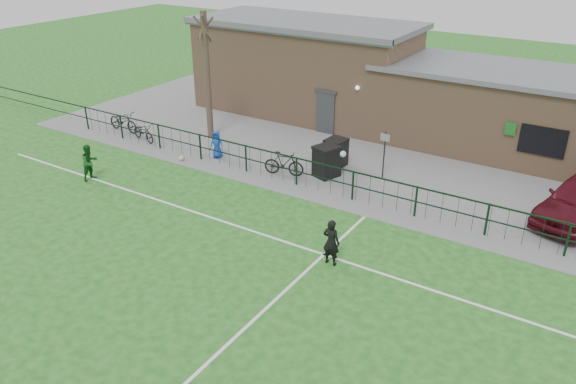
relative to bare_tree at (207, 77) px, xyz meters
The scene contains 18 objects.
ground 13.54m from the bare_tree, 52.70° to the right, with size 90.00×90.00×0.00m, color #1D591A.
paving_strip 9.05m from the bare_tree, 20.56° to the left, with size 34.00×13.00×0.02m, color slate.
pitch_line_touch 8.96m from the bare_tree, 18.65° to the right, with size 28.00×0.10×0.01m, color white.
pitch_line_mid 10.73m from the bare_tree, 39.09° to the right, with size 28.00×0.10×0.01m, color white.
pitch_line_perp 14.81m from the bare_tree, 46.40° to the right, with size 0.10×16.00×0.01m, color white.
perimeter_fence 8.72m from the bare_tree, 17.35° to the right, with size 28.00×0.10×1.20m, color black.
bare_tree is the anchor object (origin of this frame).
wheelie_bin_left 7.33m from the bare_tree, ahead, with size 0.76×0.86×1.14m, color black.
wheelie_bin_right 7.57m from the bare_tree, ahead, with size 0.82×0.93×1.24m, color black.
sign_post 9.36m from the bare_tree, ahead, with size 0.06×0.06×2.00m, color black.
bicycle_a 5.18m from the bare_tree, 157.82° to the right, with size 0.69×1.97×1.03m, color black.
bicycle_c 4.08m from the bare_tree, 137.15° to the right, with size 0.60×1.71×0.90m, color black.
bicycle_d 6.39m from the bare_tree, 19.52° to the right, with size 0.48×1.71×1.03m, color black.
spectator_child 3.64m from the bare_tree, 44.43° to the right, with size 0.61×0.40×1.25m, color #1342B4.
goalkeeper_kick 12.55m from the bare_tree, 32.98° to the right, with size 1.70×3.47×2.42m.
outfield_player 6.97m from the bare_tree, 97.95° to the right, with size 0.73×0.57×1.50m, color #17501D.
ball_ground 4.32m from the bare_tree, 74.51° to the right, with size 0.24×0.24×0.24m, color silver.
clubhouse 9.34m from the bare_tree, 40.12° to the left, with size 24.25×5.40×4.96m.
Camera 1 is at (9.20, -9.51, 9.64)m, focal length 35.00 mm.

